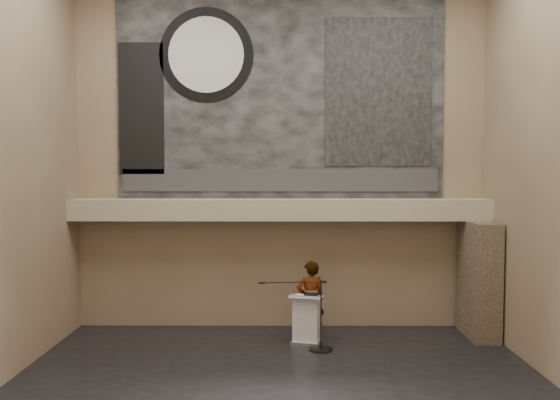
{
  "coord_description": "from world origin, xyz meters",
  "views": [
    {
      "loc": [
        0.05,
        -9.48,
        3.86
      ],
      "look_at": [
        0.0,
        3.2,
        3.2
      ],
      "focal_mm": 35.0,
      "sensor_mm": 36.0,
      "label": 1
    }
  ],
  "objects": [
    {
      "name": "banner_clock_face",
      "position": [
        -1.8,
        3.91,
        6.7
      ],
      "size": [
        1.84,
        0.02,
        1.84
      ],
      "primitive_type": "cylinder",
      "rotation": [
        1.57,
        0.0,
        0.0
      ],
      "color": "silver",
      "rests_on": "banner"
    },
    {
      "name": "banner_brick_print",
      "position": [
        -3.4,
        3.93,
        5.4
      ],
      "size": [
        1.1,
        0.02,
        3.2
      ],
      "primitive_type": "cube",
      "color": "black",
      "rests_on": "banner"
    },
    {
      "name": "lectern",
      "position": [
        0.6,
        2.57,
        0.55
      ],
      "size": [
        0.82,
        0.67,
        1.13
      ],
      "rotation": [
        0.0,
        0.0,
        -0.24
      ],
      "color": "silver",
      "rests_on": "floor"
    },
    {
      "name": "floor",
      "position": [
        0.0,
        0.0,
        0.0
      ],
      "size": [
        10.0,
        10.0,
        0.0
      ],
      "primitive_type": "plane",
      "color": "black",
      "rests_on": "ground"
    },
    {
      "name": "mic_stand",
      "position": [
        0.84,
        2.16,
        0.24
      ],
      "size": [
        1.6,
        0.52,
        1.53
      ],
      "rotation": [
        0.0,
        0.0,
        0.08
      ],
      "color": "black",
      "rests_on": "floor"
    },
    {
      "name": "wall_front",
      "position": [
        0.0,
        -4.0,
        4.25
      ],
      "size": [
        10.0,
        0.02,
        8.5
      ],
      "primitive_type": "cube",
      "color": "#7B674E",
      "rests_on": "floor"
    },
    {
      "name": "banner_text_strip",
      "position": [
        0.0,
        3.93,
        3.65
      ],
      "size": [
        7.76,
        0.02,
        0.55
      ],
      "primitive_type": "cube",
      "color": "#2C2C2C",
      "rests_on": "banner"
    },
    {
      "name": "binder",
      "position": [
        0.7,
        2.59,
        1.12
      ],
      "size": [
        0.35,
        0.3,
        0.04
      ],
      "primitive_type": "cube",
      "rotation": [
        0.0,
        0.0,
        -0.22
      ],
      "color": "black",
      "rests_on": "lectern"
    },
    {
      "name": "soffit",
      "position": [
        0.0,
        3.6,
        2.95
      ],
      "size": [
        10.0,
        0.8,
        0.5
      ],
      "primitive_type": "cube",
      "color": "tan",
      "rests_on": "wall_back"
    },
    {
      "name": "sprinkler_right",
      "position": [
        1.9,
        3.55,
        2.67
      ],
      "size": [
        0.04,
        0.04,
        0.06
      ],
      "primitive_type": "cylinder",
      "color": "#B2893D",
      "rests_on": "soffit"
    },
    {
      "name": "banner_building_print",
      "position": [
        2.4,
        3.93,
        5.8
      ],
      "size": [
        2.6,
        0.02,
        3.6
      ],
      "primitive_type": "cube",
      "color": "black",
      "rests_on": "banner"
    },
    {
      "name": "banner",
      "position": [
        0.0,
        3.97,
        5.7
      ],
      "size": [
        8.0,
        0.05,
        5.0
      ],
      "primitive_type": "cube",
      "color": "black",
      "rests_on": "wall_back"
    },
    {
      "name": "sprinkler_left",
      "position": [
        -1.6,
        3.55,
        2.67
      ],
      "size": [
        0.04,
        0.04,
        0.06
      ],
      "primitive_type": "cylinder",
      "color": "#B2893D",
      "rests_on": "soffit"
    },
    {
      "name": "banner_clock_rim",
      "position": [
        -1.8,
        3.93,
        6.7
      ],
      "size": [
        2.3,
        0.02,
        2.3
      ],
      "primitive_type": "cylinder",
      "rotation": [
        1.57,
        0.0,
        0.0
      ],
      "color": "black",
      "rests_on": "banner"
    },
    {
      "name": "papers",
      "position": [
        0.46,
        2.55,
        1.1
      ],
      "size": [
        0.23,
        0.29,
        0.0
      ],
      "primitive_type": "cube",
      "rotation": [
        0.0,
        0.0,
        -0.09
      ],
      "color": "white",
      "rests_on": "lectern"
    },
    {
      "name": "wall_back",
      "position": [
        0.0,
        4.0,
        4.25
      ],
      "size": [
        10.0,
        0.02,
        8.5
      ],
      "primitive_type": "cube",
      "color": "#7B674E",
      "rests_on": "floor"
    },
    {
      "name": "speaker_person",
      "position": [
        0.7,
        2.92,
        0.91
      ],
      "size": [
        0.75,
        0.58,
        1.82
      ],
      "primitive_type": "imported",
      "rotation": [
        0.0,
        0.0,
        3.38
      ],
      "color": "white",
      "rests_on": "floor"
    },
    {
      "name": "stone_pier",
      "position": [
        4.65,
        3.15,
        1.35
      ],
      "size": [
        0.6,
        1.4,
        2.7
      ],
      "primitive_type": "cube",
      "color": "#45392A",
      "rests_on": "floor"
    }
  ]
}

